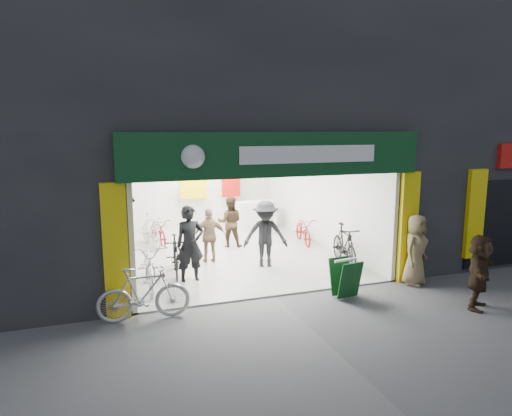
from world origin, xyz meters
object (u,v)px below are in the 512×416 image
pedestrian_near (415,250)px  sandwich_board (345,277)px  bike_left_front (149,265)px  bike_right_front (344,246)px  parked_bike (144,294)px

pedestrian_near → sandwich_board: (-1.93, -0.20, -0.37)m
bike_left_front → bike_right_front: bike_right_front is taller
bike_right_front → pedestrian_near: bearing=-54.4°
bike_left_front → pedestrian_near: bearing=-14.9°
bike_right_front → parked_bike: 5.60m
bike_left_front → sandwich_board: bearing=-25.0°
pedestrian_near → bike_right_front: bearing=85.2°
parked_bike → sandwich_board: 4.17m
parked_bike → pedestrian_near: size_ratio=1.05×
bike_left_front → bike_right_front: (5.00, 0.01, 0.01)m
bike_right_front → pedestrian_near: pedestrian_near is taller
parked_bike → pedestrian_near: pedestrian_near is taller
pedestrian_near → sandwich_board: 1.98m
parked_bike → sandwich_board: (4.17, -0.20, -0.07)m
bike_right_front → pedestrian_near: size_ratio=1.11×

